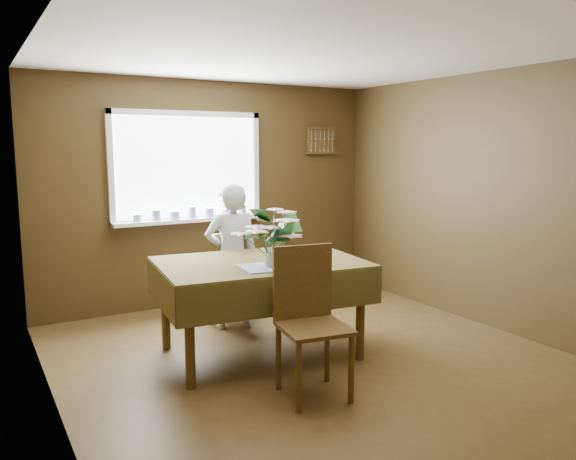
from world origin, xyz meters
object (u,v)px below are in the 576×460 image
dining_table (260,273)px  chair_near (309,315)px  chair_far (228,274)px  flower_bouquet (271,231)px  seated_woman (232,257)px

dining_table → chair_near: size_ratio=1.70×
dining_table → chair_far: size_ratio=1.96×
chair_far → flower_bouquet: size_ratio=1.79×
flower_bouquet → seated_woman: bearing=83.1°
dining_table → chair_near: (-0.04, -0.84, -0.15)m
chair_far → seated_woman: seated_woman is taller
chair_far → chair_near: 1.80m
dining_table → flower_bouquet: 0.47m
dining_table → flower_bouquet: size_ratio=3.50×
chair_far → flower_bouquet: flower_bouquet is taller
dining_table → flower_bouquet: flower_bouquet is taller
dining_table → seated_woman: (0.09, 0.77, -0.01)m
dining_table → chair_far: 0.98m
seated_woman → flower_bouquet: (-0.12, -1.03, 0.40)m
dining_table → seated_woman: size_ratio=1.27×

